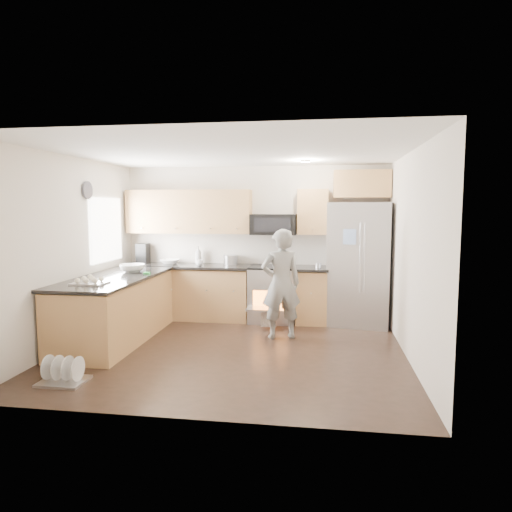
% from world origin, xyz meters
% --- Properties ---
extents(ground, '(4.50, 4.50, 0.00)m').
position_xyz_m(ground, '(0.00, 0.00, 0.00)').
color(ground, black).
rests_on(ground, ground).
extents(room_shell, '(4.54, 4.04, 2.62)m').
position_xyz_m(room_shell, '(-0.04, 0.02, 1.67)').
color(room_shell, beige).
rests_on(room_shell, ground).
extents(back_cabinet_run, '(4.45, 0.64, 2.50)m').
position_xyz_m(back_cabinet_run, '(-0.59, 1.75, 0.96)').
color(back_cabinet_run, '#AE7F45').
rests_on(back_cabinet_run, ground).
extents(peninsula, '(0.96, 2.36, 1.04)m').
position_xyz_m(peninsula, '(-1.75, 0.25, 0.47)').
color(peninsula, '#AE7F45').
rests_on(peninsula, ground).
extents(stove_range, '(0.76, 0.97, 1.79)m').
position_xyz_m(stove_range, '(0.35, 1.69, 0.68)').
color(stove_range, '#B7B7BC').
rests_on(stove_range, ground).
extents(refrigerator, '(1.09, 0.91, 1.98)m').
position_xyz_m(refrigerator, '(1.77, 1.70, 0.99)').
color(refrigerator, '#B7B7BC').
rests_on(refrigerator, ground).
extents(person, '(0.67, 0.55, 1.60)m').
position_xyz_m(person, '(0.58, 0.71, 0.80)').
color(person, gray).
rests_on(person, ground).
extents(dish_rack, '(0.48, 0.39, 0.30)m').
position_xyz_m(dish_rack, '(-1.60, -1.36, 0.08)').
color(dish_rack, '#B7B7BC').
rests_on(dish_rack, ground).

